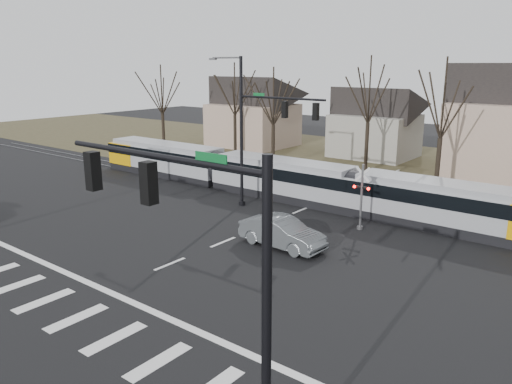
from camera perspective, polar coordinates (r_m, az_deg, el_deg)
The scene contains 14 objects.
ground at distance 24.34m, azimuth -13.34°, elevation -9.45°, with size 140.00×140.00×0.00m, color black.
grass_verge at distance 49.89m, azimuth 16.51°, elevation 2.63°, with size 140.00×28.00×0.01m, color #38331E.
crosswalk at distance 22.34m, azimuth -21.51°, elevation -12.34°, with size 27.00×2.60×0.01m.
stop_line at distance 23.38m, azimuth -16.82°, elevation -10.70°, with size 28.00×0.35×0.01m, color silver.
lane_dashes at distance 35.84m, azimuth 6.91°, elevation -1.35°, with size 0.18×30.00×0.01m.
rail_pair at distance 35.67m, azimuth 6.74°, elevation -1.39°, with size 90.00×1.52×0.06m.
tram at distance 37.07m, azimuth 2.94°, elevation 1.75°, with size 37.97×2.82×2.88m.
sedan at distance 27.17m, azimuth 2.99°, elevation -4.64°, with size 5.06×2.01×1.64m, color #565B5E.
signal_pole_near_right at distance 11.66m, azimuth -6.29°, elevation -8.49°, with size 6.72×0.44×8.00m.
signal_pole_far at distance 33.20m, azimuth 0.45°, elevation 7.53°, with size 9.28×0.44×10.20m.
rail_crossing_signal at distance 30.33m, azimuth 11.94°, elevation -0.80°, with size 1.08×0.36×4.00m.
tree_row at distance 42.88m, azimuth 16.46°, elevation 7.57°, with size 59.20×7.20×10.00m.
house_a at distance 60.96m, azimuth -0.35°, elevation 9.51°, with size 9.72×8.64×8.60m.
house_b at distance 54.87m, azimuth 13.50°, elevation 8.05°, with size 8.64×7.56×7.65m.
Camera 1 is at (17.68, -13.63, 9.69)m, focal length 35.00 mm.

